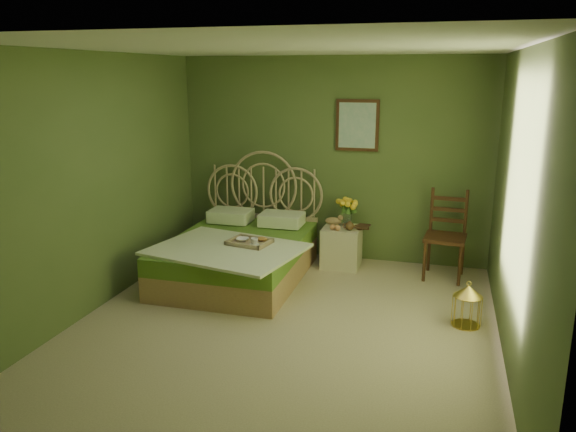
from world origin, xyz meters
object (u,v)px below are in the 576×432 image
(nightstand, at_px, (342,240))
(chair, at_px, (446,229))
(bed, at_px, (239,253))
(birdcage, at_px, (467,306))

(nightstand, relative_size, chair, 0.89)
(bed, height_order, chair, bed)
(chair, distance_m, birdcage, 1.45)
(bed, relative_size, nightstand, 2.38)
(bed, bearing_deg, nightstand, 33.23)
(nightstand, distance_m, birdcage, 2.03)
(chair, bearing_deg, birdcage, -74.93)
(birdcage, bearing_deg, bed, 165.68)
(nightstand, bearing_deg, birdcage, -43.25)
(nightstand, bearing_deg, bed, -146.77)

